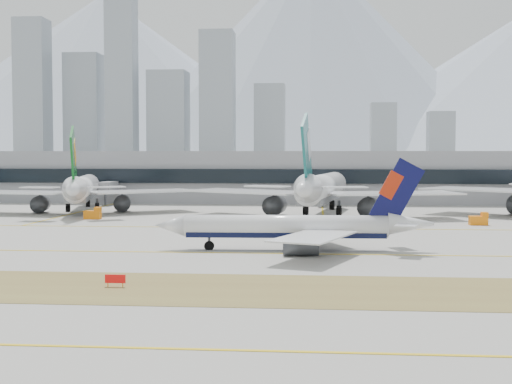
# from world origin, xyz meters

# --- Properties ---
(ground) EXTENTS (3000.00, 3000.00, 0.00)m
(ground) POSITION_xyz_m (0.00, 0.00, 0.00)
(ground) COLOR #9A9890
(ground) RESTS_ON ground
(apron_markings) EXTENTS (360.00, 122.22, 0.06)m
(apron_markings) POSITION_xyz_m (0.00, -53.95, 0.02)
(apron_markings) COLOR brown
(apron_markings) RESTS_ON ground
(taxiing_airliner) EXTENTS (40.81, 35.48, 13.72)m
(taxiing_airliner) POSITION_xyz_m (10.12, -1.26, 3.31)
(taxiing_airliner) COLOR white
(taxiing_airliner) RESTS_ON ground
(widebody_eva) EXTENTS (55.85, 55.67, 20.49)m
(widebody_eva) POSITION_xyz_m (-44.11, 64.47, 5.45)
(widebody_eva) COLOR white
(widebody_eva) RESTS_ON ground
(widebody_cathay) EXTENTS (62.54, 61.74, 22.51)m
(widebody_cathay) POSITION_xyz_m (14.17, 57.94, 5.98)
(widebody_cathay) COLOR white
(widebody_cathay) RESTS_ON ground
(terminal) EXTENTS (280.00, 43.10, 15.00)m
(terminal) POSITION_xyz_m (0.00, 114.84, 7.50)
(terminal) COLOR gray
(terminal) RESTS_ON ground
(hold_sign_left) EXTENTS (2.20, 0.15, 1.35)m
(hold_sign_left) POSITION_xyz_m (-7.97, -32.00, 0.88)
(hold_sign_left) COLOR red
(hold_sign_left) RESTS_ON ground
(gse_b) EXTENTS (3.55, 2.00, 2.60)m
(gse_b) POSITION_xyz_m (-35.35, 45.84, 1.05)
(gse_b) COLOR orange
(gse_b) RESTS_ON ground
(gse_c) EXTENTS (3.55, 2.00, 2.60)m
(gse_c) POSITION_xyz_m (45.25, 39.36, 1.05)
(gse_c) COLOR orange
(gse_c) RESTS_ON ground
(city_skyline) EXTENTS (342.00, 49.80, 140.00)m
(city_skyline) POSITION_xyz_m (-106.76, 453.42, 49.80)
(city_skyline) COLOR #8A949D
(city_skyline) RESTS_ON ground
(mountain_ridge) EXTENTS (2830.00, 1120.00, 470.00)m
(mountain_ridge) POSITION_xyz_m (33.00, 1404.14, 181.85)
(mountain_ridge) COLOR #9EA8B7
(mountain_ridge) RESTS_ON ground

